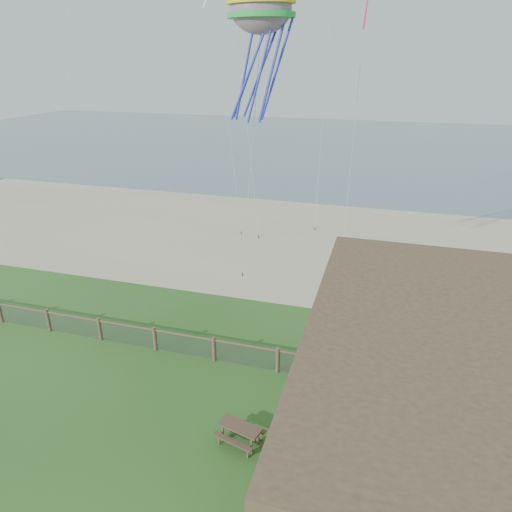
# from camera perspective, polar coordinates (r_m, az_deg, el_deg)

# --- Properties ---
(ground) EXTENTS (160.00, 160.00, 0.00)m
(ground) POSITION_cam_1_polar(r_m,az_deg,el_deg) (17.73, -12.77, -23.70)
(ground) COLOR #23531C
(ground) RESTS_ON ground
(sand_beach) EXTENTS (72.00, 20.00, 0.02)m
(sand_beach) POSITION_cam_1_polar(r_m,az_deg,el_deg) (35.34, 4.10, 2.07)
(sand_beach) COLOR tan
(sand_beach) RESTS_ON ground
(ocean) EXTENTS (160.00, 68.00, 0.02)m
(ocean) POSITION_cam_1_polar(r_m,az_deg,el_deg) (77.60, 11.27, 13.46)
(ocean) COLOR slate
(ocean) RESTS_ON ground
(chainlink_fence) EXTENTS (36.20, 0.20, 1.25)m
(chainlink_fence) POSITION_cam_1_polar(r_m,az_deg,el_deg) (21.43, -5.25, -11.66)
(chainlink_fence) COLOR brown
(chainlink_fence) RESTS_ON ground
(picnic_table) EXTENTS (1.81, 1.53, 0.66)m
(picnic_table) POSITION_cam_1_polar(r_m,az_deg,el_deg) (17.72, -2.01, -21.45)
(picnic_table) COLOR brown
(picnic_table) RESTS_ON ground
(octopus_kite) EXTENTS (3.51, 2.76, 6.51)m
(octopus_kite) POSITION_cam_1_polar(r_m,az_deg,el_deg) (22.96, 0.60, 24.41)
(octopus_kite) COLOR orange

